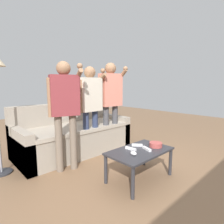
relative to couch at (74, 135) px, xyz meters
name	(u,v)px	position (x,y,z in m)	size (l,w,h in m)	color
ground_plane	(128,176)	(0.03, -1.37, -0.31)	(12.00, 12.00, 0.00)	brown
couch	(74,135)	(0.00, 0.00, 0.00)	(2.07, 0.95, 0.89)	#9E9384
coffee_table	(140,154)	(0.08, -1.52, 0.04)	(0.87, 0.52, 0.40)	#2D2D33
snack_bowl	(156,145)	(0.35, -1.58, 0.12)	(0.18, 0.18, 0.06)	#B24C47
game_remote_nunchuk	(133,153)	(-0.12, -1.57, 0.12)	(0.06, 0.09, 0.05)	white
player_left	(65,103)	(-0.49, -0.61, 0.68)	(0.46, 0.41, 1.58)	#756656
player_center	(90,101)	(0.08, -0.45, 0.67)	(0.47, 0.29, 1.56)	#2D3856
player_right	(111,96)	(0.54, -0.44, 0.73)	(0.48, 0.37, 1.65)	#47474C
game_remote_wand_near	(131,149)	(0.00, -1.42, 0.11)	(0.05, 0.16, 0.03)	white
game_remote_wand_far	(147,149)	(0.15, -1.57, 0.11)	(0.09, 0.17, 0.03)	white
game_remote_wand_spare	(137,145)	(0.18, -1.39, 0.11)	(0.13, 0.14, 0.03)	white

